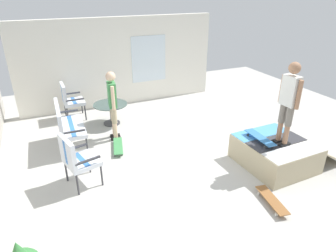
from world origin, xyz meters
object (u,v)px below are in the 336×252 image
at_px(skate_ramp, 276,153).
at_px(patio_chair_near_house, 69,98).
at_px(person_watching, 112,101).
at_px(skateboard_on_ramp, 260,138).
at_px(patio_table, 111,110).
at_px(skateboard_by_bench, 118,146).
at_px(patio_bench, 66,122).
at_px(skateboard_spare, 272,200).
at_px(patio_chair_by_wall, 75,157).
at_px(person_skater, 289,99).

distance_m(skate_ramp, patio_chair_near_house, 5.51).
distance_m(person_watching, skateboard_on_ramp, 3.39).
bearing_deg(patio_table, skateboard_by_bench, 171.52).
distance_m(patio_bench, patio_chair_near_house, 1.66).
xyz_separation_m(skate_ramp, patio_chair_near_house, (4.17, 3.58, 0.34)).
xyz_separation_m(patio_chair_near_house, person_watching, (-1.66, -0.82, 0.36)).
relative_size(patio_bench, skateboard_spare, 1.54).
bearing_deg(skate_ramp, patio_chair_near_house, 40.66).
bearing_deg(patio_chair_near_house, patio_bench, 170.29).
bearing_deg(skateboard_on_ramp, patio_chair_by_wall, 77.69).
distance_m(skate_ramp, patio_bench, 4.63).
bearing_deg(person_skater, skateboard_spare, 133.99).
height_order(patio_chair_near_house, person_watching, person_watching).
relative_size(person_watching, skateboard_by_bench, 2.03).
distance_m(patio_bench, person_skater, 4.74).
bearing_deg(person_watching, skateboard_on_ramp, -134.54).
distance_m(patio_chair_by_wall, patio_table, 2.77).
xyz_separation_m(patio_bench, person_watching, (-0.02, -1.10, 0.36)).
bearing_deg(skateboard_on_ramp, person_skater, -126.29).
xyz_separation_m(patio_table, person_skater, (-3.48, -2.61, 1.10)).
distance_m(patio_chair_near_house, skateboard_on_ramp, 5.16).
relative_size(skate_ramp, person_watching, 1.23).
bearing_deg(skateboard_spare, patio_bench, 39.79).
relative_size(patio_chair_by_wall, person_watching, 0.61).
xyz_separation_m(patio_bench, skateboard_on_ramp, (-2.39, -3.51, 0.02)).
relative_size(patio_bench, skateboard_by_bench, 1.53).
bearing_deg(patio_chair_near_house, patio_chair_by_wall, 174.75).
bearing_deg(person_watching, person_skater, -133.64).
bearing_deg(patio_chair_near_house, skateboard_spare, -152.80).
distance_m(patio_bench, skateboard_on_ramp, 4.25).
relative_size(skateboard_spare, skateboard_on_ramp, 1.02).
distance_m(skateboard_spare, skateboard_on_ramp, 1.38).
bearing_deg(person_skater, person_watching, 46.36).
distance_m(patio_chair_near_house, person_skater, 5.64).
xyz_separation_m(patio_chair_by_wall, skateboard_by_bench, (1.02, -1.03, -0.53)).
bearing_deg(patio_chair_near_house, skate_ramp, -139.34).
xyz_separation_m(skate_ramp, skateboard_spare, (-0.99, 0.93, -0.19)).
xyz_separation_m(patio_bench, patio_table, (0.85, -1.23, -0.21)).
xyz_separation_m(skate_ramp, patio_table, (3.38, 2.63, 0.13)).
bearing_deg(skateboard_by_bench, person_watching, -8.71).
bearing_deg(person_watching, patio_table, -8.33).
distance_m(patio_table, skateboard_by_bench, 1.50).
bearing_deg(person_watching, patio_chair_near_house, 26.26).
bearing_deg(skateboard_by_bench, person_skater, -125.73).
bearing_deg(patio_chair_by_wall, skateboard_by_bench, -45.31).
relative_size(patio_bench, skateboard_on_ramp, 1.57).
xyz_separation_m(person_skater, skateboard_by_bench, (2.04, 2.83, -1.42)).
bearing_deg(skateboard_by_bench, skate_ramp, -124.09).
bearing_deg(patio_table, patio_chair_near_house, 50.11).
height_order(patio_bench, skateboard_spare, patio_bench).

